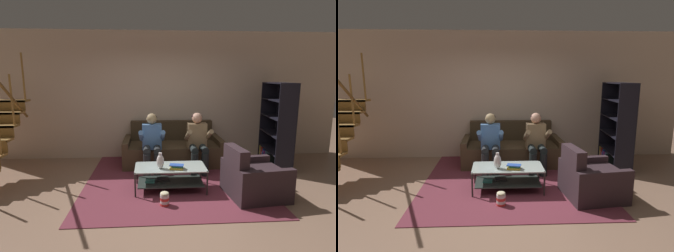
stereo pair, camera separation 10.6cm
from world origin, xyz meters
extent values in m
plane|color=#95715B|center=(0.00, 0.00, 0.00)|extent=(16.80, 16.80, 0.00)
cube|color=beige|center=(0.00, 2.46, 1.45)|extent=(8.40, 0.12, 2.90)
cube|color=olive|center=(-3.22, 1.69, 1.42)|extent=(1.06, 0.26, 0.04)
cube|color=olive|center=(-3.22, 1.57, 1.34)|extent=(1.06, 0.02, 0.21)
cylinder|color=olive|center=(-2.73, 0.66, 1.07)|extent=(0.04, 0.04, 0.90)
cylinder|color=olive|center=(-2.73, 1.17, 1.48)|extent=(0.04, 0.04, 0.90)
cylinder|color=olive|center=(-2.73, 1.69, 1.89)|extent=(0.04, 0.04, 0.90)
cylinder|color=brown|center=(-2.73, 0.92, 1.72)|extent=(0.05, 1.57, 1.27)
cube|color=#4B3A27|center=(0.21, 1.85, 0.23)|extent=(1.85, 0.95, 0.45)
cube|color=#403121|center=(0.21, 2.23, 0.68)|extent=(1.85, 0.18, 0.44)
cube|color=#4B3A27|center=(-0.78, 1.85, 0.29)|extent=(0.13, 0.95, 0.57)
cube|color=#4B3A27|center=(1.20, 1.85, 0.29)|extent=(0.13, 0.95, 0.57)
cylinder|color=#25282A|center=(-0.35, 1.07, 0.23)|extent=(0.14, 0.14, 0.45)
cylinder|color=#25282A|center=(-0.15, 1.07, 0.23)|extent=(0.14, 0.14, 0.45)
cylinder|color=#25282A|center=(-0.35, 1.25, 0.50)|extent=(0.14, 0.42, 0.14)
cylinder|color=#25282A|center=(-0.15, 1.25, 0.50)|extent=(0.14, 0.42, 0.14)
cube|color=#517CB6|center=(-0.25, 1.46, 0.71)|extent=(0.38, 0.22, 0.51)
cylinder|color=#517CB6|center=(-0.45, 1.28, 0.76)|extent=(0.09, 0.49, 0.31)
cylinder|color=#517CB6|center=(-0.04, 1.28, 0.76)|extent=(0.09, 0.49, 0.31)
sphere|color=tan|center=(-0.25, 1.46, 1.07)|extent=(0.21, 0.21, 0.21)
ellipsoid|color=black|center=(-0.25, 1.48, 1.09)|extent=(0.21, 0.21, 0.13)
cylinder|color=black|center=(0.56, 1.07, 0.23)|extent=(0.14, 0.14, 0.45)
cylinder|color=black|center=(0.76, 1.07, 0.23)|extent=(0.14, 0.14, 0.45)
cylinder|color=black|center=(0.56, 1.25, 0.50)|extent=(0.14, 0.42, 0.14)
cylinder|color=black|center=(0.76, 1.25, 0.50)|extent=(0.14, 0.42, 0.14)
cube|color=#917654|center=(0.66, 1.46, 0.71)|extent=(0.38, 0.22, 0.51)
cylinder|color=#917654|center=(0.46, 1.28, 0.76)|extent=(0.09, 0.49, 0.31)
cylinder|color=#917654|center=(0.86, 1.28, 0.76)|extent=(0.09, 0.49, 0.31)
sphere|color=tan|center=(0.66, 1.46, 1.07)|extent=(0.21, 0.21, 0.21)
ellipsoid|color=black|center=(0.66, 1.48, 1.10)|extent=(0.21, 0.21, 0.13)
cube|color=#B0C1BB|center=(0.05, 0.49, 0.40)|extent=(1.17, 0.57, 0.02)
cube|color=#313D38|center=(0.05, 0.49, 0.14)|extent=(1.08, 0.52, 0.02)
cylinder|color=#302D2A|center=(-0.52, 0.22, 0.20)|extent=(0.03, 0.03, 0.41)
cylinder|color=#302D2A|center=(0.62, 0.22, 0.20)|extent=(0.03, 0.03, 0.41)
cylinder|color=#302D2A|center=(-0.52, 0.76, 0.20)|extent=(0.03, 0.03, 0.41)
cylinder|color=#302D2A|center=(0.62, 0.76, 0.20)|extent=(0.03, 0.03, 0.41)
cube|color=teal|center=(-0.28, 0.48, 0.17)|extent=(0.17, 0.16, 0.03)
cube|color=#282928|center=(-0.06, 0.55, 0.17)|extent=(0.21, 0.18, 0.03)
cube|color=brown|center=(0.13, 1.07, 0.01)|extent=(3.11, 3.36, 0.01)
cube|color=#805658|center=(0.13, 1.07, 0.01)|extent=(1.71, 1.85, 0.00)
ellipsoid|color=silver|center=(-0.12, 0.40, 0.53)|extent=(0.12, 0.12, 0.24)
cylinder|color=silver|center=(-0.12, 0.40, 0.65)|extent=(0.06, 0.06, 0.05)
cube|color=gold|center=(0.14, 0.37, 0.42)|extent=(0.23, 0.19, 0.03)
cube|color=#2E8343|center=(0.16, 0.37, 0.45)|extent=(0.19, 0.14, 0.03)
cube|color=blue|center=(0.14, 0.36, 0.47)|extent=(0.25, 0.17, 0.02)
cube|color=black|center=(2.42, 2.10, 0.88)|extent=(0.36, 0.06, 1.77)
cube|color=black|center=(2.30, 1.02, 0.88)|extent=(0.36, 0.06, 1.77)
cube|color=black|center=(2.53, 1.54, 0.88)|extent=(0.14, 1.10, 1.77)
cube|color=black|center=(2.36, 1.56, 0.01)|extent=(0.48, 1.10, 0.02)
cube|color=black|center=(2.36, 1.56, 0.35)|extent=(0.48, 1.10, 0.02)
cube|color=black|center=(2.36, 1.56, 0.71)|extent=(0.48, 1.10, 0.02)
cube|color=black|center=(2.36, 1.56, 1.06)|extent=(0.48, 1.10, 0.02)
cube|color=black|center=(2.36, 1.56, 1.41)|extent=(0.48, 1.10, 0.02)
cube|color=black|center=(2.36, 1.56, 1.76)|extent=(0.48, 1.10, 0.02)
cube|color=gold|center=(2.41, 2.06, 0.17)|extent=(0.31, 0.08, 0.29)
cube|color=silver|center=(2.37, 2.02, 0.11)|extent=(0.24, 0.07, 0.18)
cube|color=red|center=(2.40, 1.96, 0.16)|extent=(0.32, 0.08, 0.29)
cube|color=silver|center=(2.39, 1.91, 0.11)|extent=(0.31, 0.06, 0.18)
cube|color=purple|center=(2.40, 1.87, 0.12)|extent=(0.32, 0.09, 0.21)
cube|color=#2550B4|center=(2.35, 1.82, 0.16)|extent=(0.24, 0.07, 0.28)
cube|color=purple|center=(2.35, 1.77, 0.14)|extent=(0.26, 0.07, 0.24)
cube|color=#264FAF|center=(2.35, 1.71, 0.12)|extent=(0.28, 0.08, 0.19)
cube|color=#6E9ABB|center=(2.36, 1.66, 0.16)|extent=(0.29, 0.06, 0.27)
cube|color=#1F2B26|center=(2.36, 1.62, 0.13)|extent=(0.31, 0.06, 0.22)
cube|color=#332429|center=(1.38, 0.17, 0.22)|extent=(0.92, 0.69, 0.45)
cube|color=#332429|center=(1.04, 0.12, 0.63)|extent=(0.23, 0.61, 0.37)
cube|color=#332429|center=(1.42, -0.18, 0.27)|extent=(0.86, 0.21, 0.55)
cube|color=#332429|center=(1.34, 0.51, 0.27)|extent=(0.86, 0.21, 0.55)
cylinder|color=red|center=(-0.08, -0.07, 0.02)|extent=(0.13, 0.13, 0.04)
cylinder|color=white|center=(-0.08, -0.07, 0.07)|extent=(0.13, 0.13, 0.04)
cylinder|color=red|center=(-0.08, -0.07, 0.11)|extent=(0.13, 0.13, 0.04)
cylinder|color=white|center=(-0.08, -0.07, 0.16)|extent=(0.13, 0.13, 0.04)
ellipsoid|color=beige|center=(-0.08, -0.07, 0.19)|extent=(0.13, 0.13, 0.05)
camera|label=1|loc=(-0.27, -3.66, 1.86)|focal=28.00mm
camera|label=2|loc=(-0.16, -3.67, 1.86)|focal=28.00mm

